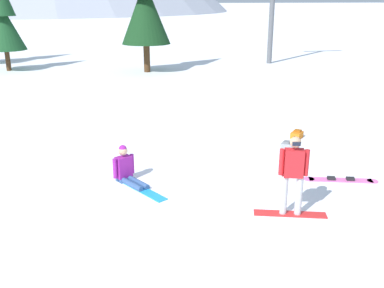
{
  "coord_description": "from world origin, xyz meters",
  "views": [
    {
      "loc": [
        -1.69,
        -9.22,
        4.56
      ],
      "look_at": [
        0.4,
        1.22,
        1.0
      ],
      "focal_mm": 41.06,
      "sensor_mm": 36.0,
      "label": 1
    }
  ],
  "objects_px": {
    "backpack_orange": "(297,135)",
    "backpack_grey": "(289,146)",
    "snowboarder_foreground": "(293,174)",
    "loose_snowboard_near_left": "(341,180)",
    "pine_tree_tall": "(145,0)",
    "snowboarder_midground": "(128,170)",
    "pine_tree_twin": "(2,18)"
  },
  "relations": [
    {
      "from": "snowboarder_midground",
      "to": "loose_snowboard_near_left",
      "type": "height_order",
      "value": "snowboarder_midground"
    },
    {
      "from": "snowboarder_midground",
      "to": "pine_tree_tall",
      "type": "relative_size",
      "value": 0.21
    },
    {
      "from": "backpack_orange",
      "to": "backpack_grey",
      "type": "relative_size",
      "value": 0.99
    },
    {
      "from": "snowboarder_foreground",
      "to": "snowboarder_midground",
      "type": "relative_size",
      "value": 1.05
    },
    {
      "from": "backpack_orange",
      "to": "backpack_grey",
      "type": "height_order",
      "value": "same"
    },
    {
      "from": "backpack_grey",
      "to": "snowboarder_foreground",
      "type": "bearing_deg",
      "value": -112.67
    },
    {
      "from": "pine_tree_tall",
      "to": "pine_tree_twin",
      "type": "bearing_deg",
      "value": 165.62
    },
    {
      "from": "loose_snowboard_near_left",
      "to": "pine_tree_twin",
      "type": "distance_m",
      "value": 24.47
    },
    {
      "from": "snowboarder_midground",
      "to": "snowboarder_foreground",
      "type": "bearing_deg",
      "value": -36.16
    },
    {
      "from": "snowboarder_foreground",
      "to": "snowboarder_midground",
      "type": "bearing_deg",
      "value": 143.84
    },
    {
      "from": "snowboarder_midground",
      "to": "backpack_grey",
      "type": "bearing_deg",
      "value": 17.67
    },
    {
      "from": "loose_snowboard_near_left",
      "to": "snowboarder_foreground",
      "type": "bearing_deg",
      "value": -143.73
    },
    {
      "from": "snowboarder_midground",
      "to": "pine_tree_twin",
      "type": "height_order",
      "value": "pine_tree_twin"
    },
    {
      "from": "loose_snowboard_near_left",
      "to": "pine_tree_tall",
      "type": "height_order",
      "value": "pine_tree_tall"
    },
    {
      "from": "backpack_orange",
      "to": "backpack_grey",
      "type": "distance_m",
      "value": 1.34
    },
    {
      "from": "snowboarder_foreground",
      "to": "pine_tree_twin",
      "type": "relative_size",
      "value": 0.3
    },
    {
      "from": "snowboarder_foreground",
      "to": "pine_tree_twin",
      "type": "bearing_deg",
      "value": 113.84
    },
    {
      "from": "snowboarder_midground",
      "to": "backpack_grey",
      "type": "height_order",
      "value": "snowboarder_midground"
    },
    {
      "from": "snowboarder_midground",
      "to": "pine_tree_twin",
      "type": "distance_m",
      "value": 21.33
    },
    {
      "from": "backpack_orange",
      "to": "backpack_grey",
      "type": "bearing_deg",
      "value": -125.17
    },
    {
      "from": "pine_tree_twin",
      "to": "pine_tree_tall",
      "type": "distance_m",
      "value": 9.21
    },
    {
      "from": "snowboarder_midground",
      "to": "backpack_grey",
      "type": "xyz_separation_m",
      "value": [
        5.13,
        1.63,
        -0.22
      ]
    },
    {
      "from": "backpack_grey",
      "to": "pine_tree_tall",
      "type": "distance_m",
      "value": 16.96
    },
    {
      "from": "loose_snowboard_near_left",
      "to": "pine_tree_twin",
      "type": "xyz_separation_m",
      "value": [
        -12.04,
        21.04,
        3.3
      ]
    },
    {
      "from": "snowboarder_foreground",
      "to": "backpack_grey",
      "type": "distance_m",
      "value": 4.55
    },
    {
      "from": "snowboarder_foreground",
      "to": "backpack_orange",
      "type": "xyz_separation_m",
      "value": [
        2.49,
        5.22,
        -0.84
      ]
    },
    {
      "from": "pine_tree_twin",
      "to": "loose_snowboard_near_left",
      "type": "bearing_deg",
      "value": -60.22
    },
    {
      "from": "backpack_orange",
      "to": "pine_tree_tall",
      "type": "xyz_separation_m",
      "value": [
        -3.6,
        15.07,
        4.28
      ]
    },
    {
      "from": "snowboarder_foreground",
      "to": "snowboarder_midground",
      "type": "xyz_separation_m",
      "value": [
        -3.41,
        2.49,
        -0.62
      ]
    },
    {
      "from": "loose_snowboard_near_left",
      "to": "backpack_grey",
      "type": "relative_size",
      "value": 3.49
    },
    {
      "from": "loose_snowboard_near_left",
      "to": "pine_tree_twin",
      "type": "relative_size",
      "value": 0.32
    },
    {
      "from": "backpack_orange",
      "to": "pine_tree_tall",
      "type": "relative_size",
      "value": 0.07
    }
  ]
}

